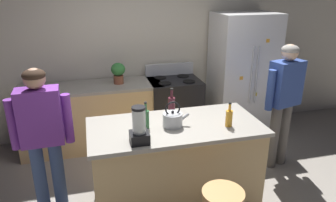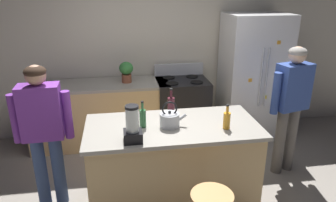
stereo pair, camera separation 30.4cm
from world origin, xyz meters
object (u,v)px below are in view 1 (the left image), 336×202
Objects in this scene: bottle_olive_oil at (146,118)px; potted_plant at (118,72)px; bottle_soda at (229,118)px; tea_kettle at (173,119)px; kitchen_island at (175,164)px; bottle_wine at (172,106)px; person_by_sink_right at (284,95)px; refrigerator at (242,75)px; stove_range at (174,108)px; person_by_island_left at (42,130)px; blender_appliance at (139,128)px.

potted_plant is at bearing 93.79° from bottle_olive_oil.
bottle_soda is 0.93× the size of tea_kettle.
kitchen_island is 6.91× the size of bottle_soda.
potted_plant is 0.95× the size of bottle_wine.
refrigerator is at bearing 90.81° from person_by_sink_right.
bottle_wine reaches higher than tea_kettle.
refrigerator reaches higher than tea_kettle.
refrigerator is at bearing 45.02° from kitchen_island.
potted_plant reaches higher than bottle_soda.
bottle_wine reaches higher than bottle_olive_oil.
bottle_olive_oil is at bearing -140.32° from refrigerator.
stove_range is at bearing 93.40° from bottle_soda.
person_by_sink_right is (1.51, 0.40, 0.51)m from kitchen_island.
stove_range is (0.41, 1.52, 0.01)m from kitchen_island.
stove_range is (-1.09, 0.02, -0.46)m from refrigerator.
kitchen_island is 0.55m from tea_kettle.
kitchen_island is at bearing -95.52° from bottle_wine.
bottle_wine is (1.32, 0.05, 0.10)m from person_by_island_left.
potted_plant is 1.09× the size of bottle_olive_oil.
person_by_island_left is 1.02m from bottle_olive_oil.
bottle_wine is at bearing 34.61° from bottle_olive_oil.
kitchen_island is at bearing -105.12° from stove_range.
refrigerator reaches higher than stove_range.
blender_appliance is 1.26× the size of bottle_olive_oil.
potted_plant is (-1.92, 1.15, 0.13)m from person_by_sink_right.
potted_plant reaches higher than bottle_olive_oil.
bottle_wine is at bearing -72.09° from potted_plant.
person_by_sink_right is 5.39× the size of potted_plant.
blender_appliance is 1.26× the size of tea_kettle.
blender_appliance reaches higher than bottle_soda.
blender_appliance is (-0.42, -0.28, 0.61)m from kitchen_island.
tea_kettle is at bearing -144.12° from kitchen_island.
person_by_sink_right is at bearing 19.42° from blender_appliance.
person_by_sink_right is at bearing 14.71° from kitchen_island.
person_by_sink_right is at bearing 4.32° from person_by_island_left.
potted_plant is 0.86× the size of blender_appliance.
kitchen_island is at bearing -165.29° from person_by_sink_right.
potted_plant is (-1.90, 0.05, 0.17)m from refrigerator.
tea_kettle is (-0.06, -0.25, -0.04)m from bottle_wine.
bottle_wine is at bearing -173.58° from person_by_sink_right.
bottle_wine reaches higher than potted_plant.
tea_kettle is (0.38, 0.26, -0.07)m from blender_appliance.
bottle_soda is (0.93, 0.12, -0.05)m from blender_appliance.
stove_range is at bearing 74.88° from kitchen_island.
blender_appliance is at bearing -145.80° from kitchen_island.
person_by_sink_right reaches higher than bottle_olive_oil.
blender_appliance is at bearing -145.95° from tea_kettle.
person_by_island_left is at bearing -178.05° from bottle_wine.
stove_range is at bearing 73.94° from tea_kettle.
tea_kettle is at bearing -6.48° from bottle_olive_oil.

